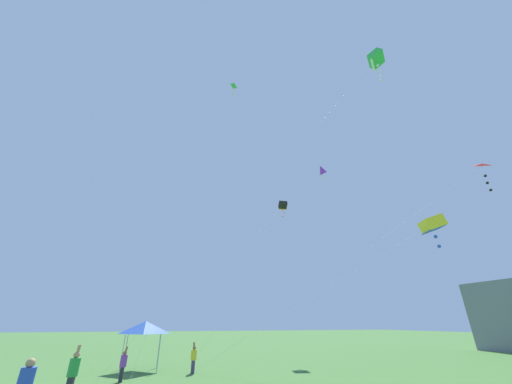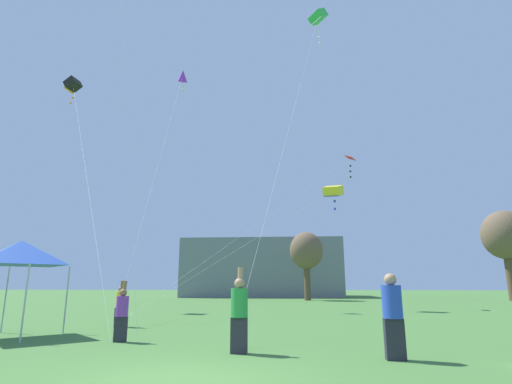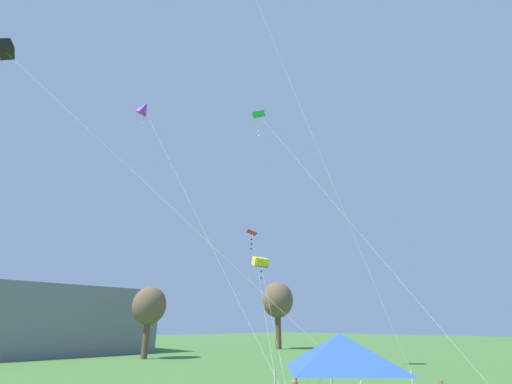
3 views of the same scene
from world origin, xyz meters
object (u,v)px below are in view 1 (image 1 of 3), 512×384
kite_green_delta_1 (234,87)px  kite_green_box_4 (376,59)px  person_yellow_shirt (194,358)px  kite_red_delta_2 (481,167)px  kite_yellow_box_3 (432,225)px  kite_purple_diamond_5 (322,170)px  person_purple_shirt (123,364)px  person_green_shirt (73,372)px  festival_tent (145,327)px  kite_black_box_0 (283,205)px

kite_green_delta_1 → kite_green_box_4: 16.71m
person_yellow_shirt → kite_green_delta_1: size_ratio=0.06×
kite_red_delta_2 → kite_yellow_box_3: 4.61m
kite_red_delta_2 → kite_green_box_4: bearing=-126.0°
kite_purple_diamond_5 → person_purple_shirt: bearing=-79.0°
person_purple_shirt → kite_green_box_4: bearing=-33.7°
person_purple_shirt → person_yellow_shirt: (-1.75, 4.01, 0.03)m
kite_yellow_box_3 → kite_purple_diamond_5: (-11.08, 0.36, 9.45)m
person_green_shirt → kite_purple_diamond_5: 24.82m
festival_tent → kite_purple_diamond_5: bearing=86.9°
kite_green_box_4 → kite_green_delta_1: bearing=-146.7°
kite_red_delta_2 → kite_purple_diamond_5: 14.49m
kite_green_delta_1 → kite_green_box_4: (12.77, 8.39, -6.76)m
person_green_shirt → kite_green_box_4: kite_green_box_4 is taller
person_green_shirt → kite_red_delta_2: kite_red_delta_2 is taller
person_purple_shirt → kite_red_delta_2: 23.09m
person_green_shirt → kite_yellow_box_3: 18.94m
kite_green_delta_1 → kite_purple_diamond_5: bearing=76.1°
person_yellow_shirt → kite_red_delta_2: bearing=69.1°
person_purple_shirt → kite_green_delta_1: (-5.33, 6.59, 27.23)m
person_purple_shirt → kite_red_delta_2: size_ratio=0.12×
festival_tent → kite_green_box_4: kite_green_box_4 is taller
person_green_shirt → kite_purple_diamond_5: (-6.70, 17.44, 16.34)m
person_purple_shirt → kite_red_delta_2: kite_red_delta_2 is taller
kite_black_box_0 → kite_yellow_box_3: kite_black_box_0 is taller
festival_tent → person_green_shirt: bearing=-17.8°
kite_yellow_box_3 → kite_green_box_4: kite_green_box_4 is taller
kite_green_box_4 → kite_yellow_box_3: bearing=36.4°
person_yellow_shirt → kite_purple_diamond_5: (-1.31, 11.77, 16.47)m
kite_green_delta_1 → kite_yellow_box_3: kite_green_delta_1 is taller
kite_red_delta_2 → person_green_shirt: bearing=-107.2°
festival_tent → kite_black_box_0: size_ratio=0.18×
person_purple_shirt → kite_red_delta_2: (9.78, 18.23, 10.25)m
kite_yellow_box_3 → kite_green_box_4: 13.45m
kite_green_delta_1 → kite_purple_diamond_5: size_ratio=1.60×
festival_tent → kite_red_delta_2: bearing=52.0°
kite_green_box_4 → kite_purple_diamond_5: (-10.49, 0.80, -3.98)m
kite_black_box_0 → kite_yellow_box_3: bearing=1.9°
festival_tent → kite_green_box_4: 26.08m
person_yellow_shirt → kite_green_delta_1: bearing=162.4°
festival_tent → kite_green_delta_1: 26.16m
festival_tent → person_purple_shirt: bearing=-10.9°
kite_black_box_0 → kite_red_delta_2: bearing=9.3°
person_yellow_shirt → person_green_shirt: person_green_shirt is taller
kite_yellow_box_3 → person_green_shirt: bearing=-104.4°
person_yellow_shirt → kite_black_box_0: (-9.51, 10.77, 15.55)m
person_purple_shirt → kite_yellow_box_3: kite_yellow_box_3 is taller
kite_green_delta_1 → kite_yellow_box_3: bearing=33.5°
person_yellow_shirt → kite_green_box_4: kite_green_box_4 is taller
festival_tent → kite_green_box_4: (11.30, 14.24, 18.69)m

